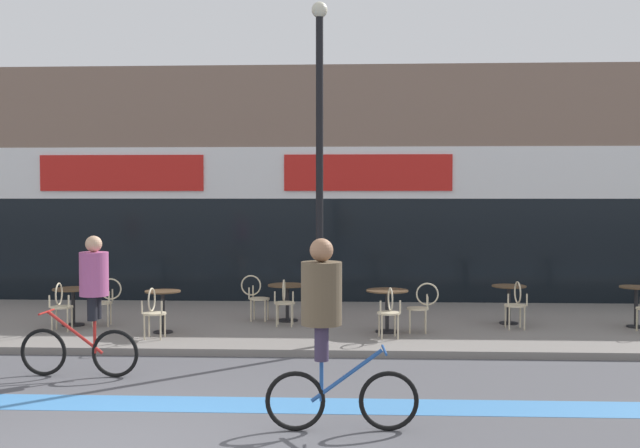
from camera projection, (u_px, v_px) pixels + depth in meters
sidewalk_slab at (224, 324)px, 14.77m from camera, size 40.00×5.50×0.12m
storefront_facade at (255, 188)px, 19.38m from camera, size 40.00×4.06×5.62m
bike_lane_stripe at (147, 403)px, 9.29m from camera, size 36.00×0.70×0.01m
bistro_table_0 at (73, 299)px, 14.19m from camera, size 0.76×0.76×0.71m
bistro_table_1 at (163, 303)px, 13.44m from camera, size 0.64×0.64×0.76m
bistro_table_2 at (287, 295)px, 14.71m from camera, size 0.77×0.77×0.72m
bistro_table_3 at (387, 302)px, 13.49m from camera, size 0.76×0.76×0.77m
bistro_table_4 at (509, 297)px, 14.38m from camera, size 0.65×0.65×0.74m
bistro_table_5 at (636, 299)px, 14.00m from camera, size 0.61×0.61×0.77m
cafe_chair_0_near at (61, 303)px, 13.56m from camera, size 0.44×0.59×0.90m
cafe_chair_0_side at (106, 299)px, 14.17m from camera, size 0.60×0.45×0.90m
cafe_chair_1_near at (153, 309)px, 12.82m from camera, size 0.40×0.58×0.90m
cafe_chair_2_near at (284, 299)px, 14.08m from camera, size 0.40×0.58×0.90m
cafe_chair_2_side at (256, 295)px, 14.74m from camera, size 0.59×0.43×0.90m
cafe_chair_3_near at (389, 309)px, 12.86m from camera, size 0.45×0.60×0.90m
cafe_chair_3_side at (422, 304)px, 13.45m from camera, size 0.59×0.43×0.90m
cafe_chair_4_near at (516, 302)px, 13.76m from camera, size 0.42×0.59×0.90m
lamp_post at (320, 150)px, 12.13m from camera, size 0.26×0.26×5.59m
cyclist_0 at (326, 318)px, 8.17m from camera, size 1.69×0.51×2.12m
cyclist_1 at (90, 297)px, 10.64m from camera, size 1.74×0.48×2.02m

